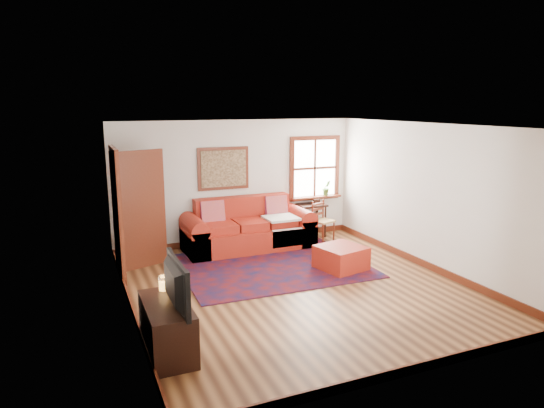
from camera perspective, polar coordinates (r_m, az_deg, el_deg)
name	(u,v)px	position (r m, az deg, el deg)	size (l,w,h in m)	color
ground	(296,287)	(7.71, 2.82, -9.70)	(5.50, 5.50, 0.00)	#482613
room_envelope	(297,183)	(7.28, 2.90, 2.52)	(5.04, 5.54, 2.52)	silver
window	(316,174)	(10.50, 5.23, 3.48)	(1.18, 0.20, 1.38)	white
doorway	(132,210)	(8.46, -16.14, -0.63)	(0.89, 1.08, 2.14)	black
framed_artwork	(223,168)	(9.67, -5.73, 4.18)	(1.05, 0.07, 0.85)	#5E2514
persian_rug	(272,266)	(8.62, 0.04, -7.25)	(3.16, 2.53, 0.02)	#540C0C
red_leather_sofa	(248,232)	(9.60, -2.85, -3.28)	(2.53, 1.04, 0.99)	#A52315
red_ottoman	(341,258)	(8.48, 8.12, -6.30)	(0.72, 0.72, 0.41)	#A52315
side_table	(311,210)	(10.39, 4.65, -0.68)	(0.59, 0.44, 0.71)	black
ladder_back_chair	(321,219)	(10.16, 5.84, -1.78)	(0.49, 0.48, 0.83)	tan
media_cabinet	(167,328)	(5.85, -12.23, -14.04)	(0.49, 1.08, 0.60)	black
television	(169,284)	(5.50, -12.00, -9.23)	(0.96, 0.13, 0.55)	black
candle_hurricane	(163,284)	(6.08, -12.66, -9.14)	(0.12, 0.12, 0.18)	silver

